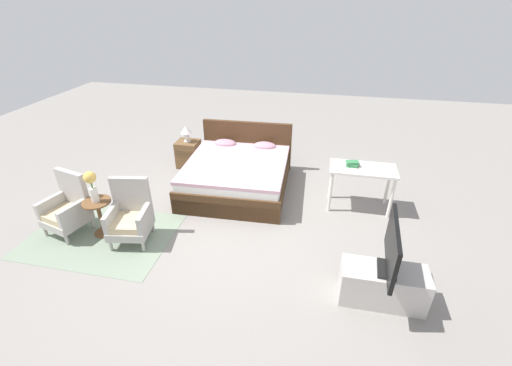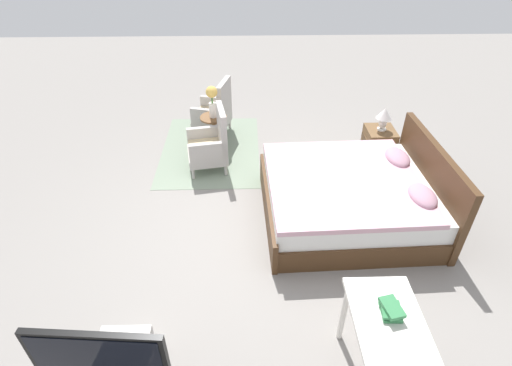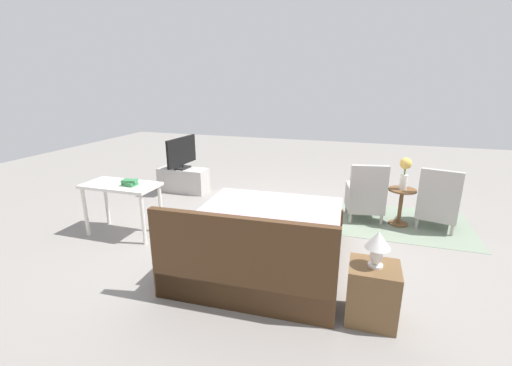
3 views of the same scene
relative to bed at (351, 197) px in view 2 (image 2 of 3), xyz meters
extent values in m
plane|color=gray|center=(0.17, -1.09, -0.30)|extent=(16.00, 16.00, 0.00)
cube|color=gray|center=(-1.65, -1.82, -0.29)|extent=(2.10, 1.50, 0.01)
cube|color=#472D19|center=(0.00, -0.05, -0.16)|extent=(1.81, 2.04, 0.28)
cube|color=white|center=(0.00, -0.05, 0.10)|extent=(1.74, 1.96, 0.24)
cube|color=#CC9EAD|center=(0.00, -0.13, 0.25)|extent=(1.79, 1.81, 0.06)
cube|color=#472D19|center=(-0.03, 0.90, 0.18)|extent=(1.78, 0.15, 0.96)
cube|color=#472D19|center=(0.04, -1.01, -0.10)|extent=(1.78, 0.13, 0.40)
ellipsoid|color=#B28499|center=(-0.42, 0.63, 0.29)|extent=(0.45, 0.30, 0.14)
ellipsoid|color=#B28499|center=(0.37, 0.66, 0.29)|extent=(0.45, 0.30, 0.14)
cylinder|color=#ADA8A3|center=(-2.45, -1.98, -0.21)|extent=(0.04, 0.04, 0.16)
cylinder|color=#ADA8A3|center=(-2.00, -2.10, -0.21)|extent=(0.04, 0.04, 0.16)
cylinder|color=#ADA8A3|center=(-2.33, -1.54, -0.21)|extent=(0.04, 0.04, 0.16)
cylinder|color=#ADA8A3|center=(-1.89, -1.65, -0.21)|extent=(0.04, 0.04, 0.16)
cube|color=#ADA8A3|center=(-2.17, -1.82, -0.07)|extent=(0.66, 0.66, 0.12)
cube|color=#C6B289|center=(-2.17, -1.82, 0.04)|extent=(0.61, 0.61, 0.10)
cube|color=#ADA8A3|center=(-2.11, -1.60, 0.31)|extent=(0.54, 0.21, 0.64)
cube|color=#ADA8A3|center=(-2.40, -1.76, 0.12)|extent=(0.20, 0.51, 0.26)
cube|color=#ADA8A3|center=(-1.94, -1.88, 0.12)|extent=(0.20, 0.51, 0.26)
cylinder|color=#ADA8A3|center=(-1.31, -2.08, -0.21)|extent=(0.04, 0.04, 0.16)
cylinder|color=#ADA8A3|center=(-0.86, -2.01, -0.21)|extent=(0.04, 0.04, 0.16)
cylinder|color=#ADA8A3|center=(-1.39, -1.63, -0.21)|extent=(0.04, 0.04, 0.16)
cylinder|color=#ADA8A3|center=(-0.94, -1.55, -0.21)|extent=(0.04, 0.04, 0.16)
cube|color=#ADA8A3|center=(-1.12, -1.82, -0.07)|extent=(0.62, 0.62, 0.12)
cube|color=#C6B289|center=(-1.12, -1.82, 0.04)|extent=(0.57, 0.57, 0.10)
cube|color=#ADA8A3|center=(-1.16, -1.59, 0.31)|extent=(0.55, 0.17, 0.64)
cube|color=#ADA8A3|center=(-1.36, -1.86, 0.12)|extent=(0.16, 0.52, 0.26)
cube|color=#ADA8A3|center=(-0.89, -1.78, 0.12)|extent=(0.16, 0.52, 0.26)
cylinder|color=brown|center=(-1.65, -1.74, -0.29)|extent=(0.28, 0.28, 0.03)
cylinder|color=brown|center=(-1.65, -1.74, -0.02)|extent=(0.06, 0.06, 0.52)
cylinder|color=brown|center=(-1.65, -1.74, 0.26)|extent=(0.40, 0.40, 0.02)
cylinder|color=silver|center=(-1.65, -1.74, 0.38)|extent=(0.11, 0.11, 0.22)
cylinder|color=#477538|center=(-1.65, -1.74, 0.54)|extent=(0.02, 0.02, 0.10)
sphere|color=#E0B251|center=(-1.65, -1.74, 0.66)|extent=(0.17, 0.17, 0.17)
cube|color=brown|center=(-1.22, 0.66, -0.03)|extent=(0.44, 0.40, 0.55)
cube|color=brown|center=(-1.22, 0.46, 0.08)|extent=(0.37, 0.01, 0.09)
cylinder|color=silver|center=(-1.22, 0.66, 0.26)|extent=(0.13, 0.13, 0.02)
ellipsoid|color=silver|center=(-1.22, 0.66, 0.35)|extent=(0.11, 0.11, 0.16)
cone|color=silver|center=(-1.22, 0.66, 0.50)|extent=(0.22, 0.22, 0.15)
cube|color=black|center=(2.29, -2.23, 0.51)|extent=(0.12, 0.92, 0.53)
cube|color=black|center=(2.32, -2.23, 0.51)|extent=(0.07, 0.85, 0.48)
cylinder|color=silver|center=(1.66, -0.44, 0.05)|extent=(0.05, 0.05, 0.70)
cylinder|color=silver|center=(1.66, -0.02, 0.05)|extent=(0.05, 0.05, 0.70)
cube|color=silver|center=(2.13, -0.23, 0.42)|extent=(1.04, 0.52, 0.04)
cube|color=#337A47|center=(1.95, -0.20, 0.46)|extent=(0.19, 0.15, 0.02)
cube|color=#337A47|center=(1.95, -0.20, 0.48)|extent=(0.19, 0.16, 0.03)
cube|color=#337A47|center=(1.95, -0.20, 0.51)|extent=(0.22, 0.16, 0.03)
camera|label=1|loc=(1.44, -5.32, 2.91)|focal=24.00mm
camera|label=2|loc=(3.75, -1.24, 2.96)|focal=28.00mm
camera|label=3|loc=(-1.02, 3.53, 1.81)|focal=24.00mm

